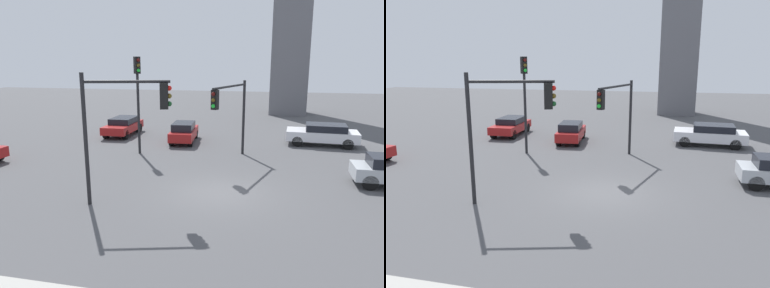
# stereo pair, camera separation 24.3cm
# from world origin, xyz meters

# --- Properties ---
(ground_plane) EXTENTS (108.59, 108.59, 0.00)m
(ground_plane) POSITION_xyz_m (0.00, 0.00, 0.00)
(ground_plane) COLOR #4C4C4F
(traffic_light_0) EXTENTS (1.45, 4.31, 4.52)m
(traffic_light_0) POSITION_xyz_m (-0.21, 5.03, 3.29)
(traffic_light_0) COLOR black
(traffic_light_0) RESTS_ON ground_plane
(traffic_light_1) EXTENTS (3.34, 1.08, 5.24)m
(traffic_light_1) POSITION_xyz_m (-3.49, -2.00, 3.68)
(traffic_light_1) COLOR black
(traffic_light_1) RESTS_ON ground_plane
(traffic_light_2) EXTENTS (0.47, 0.47, 5.90)m
(traffic_light_2) POSITION_xyz_m (-5.88, 5.88, 4.06)
(traffic_light_2) COLOR black
(traffic_light_2) RESTS_ON ground_plane
(car_1) EXTENTS (1.91, 4.41, 1.36)m
(car_1) POSITION_xyz_m (-9.14, 11.09, 0.74)
(car_1) COLOR maroon
(car_1) RESTS_ON ground_plane
(car_2) EXTENTS (4.79, 2.45, 1.46)m
(car_2) POSITION_xyz_m (5.55, 10.72, 0.78)
(car_2) COLOR silver
(car_2) RESTS_ON ground_plane
(car_3) EXTENTS (1.90, 4.04, 1.42)m
(car_3) POSITION_xyz_m (-3.95, 9.64, 0.74)
(car_3) COLOR maroon
(car_3) RESTS_ON ground_plane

